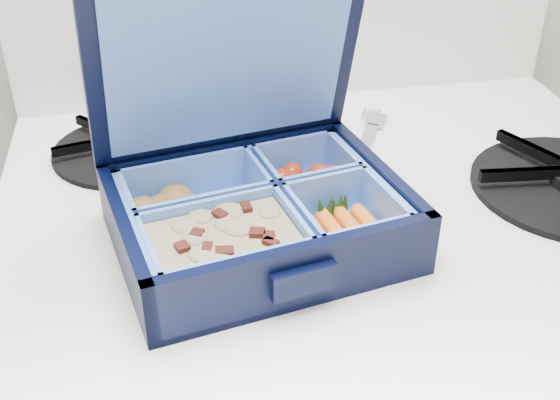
{
  "coord_description": "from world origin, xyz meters",
  "views": [
    {
      "loc": [
        0.4,
        1.14,
        1.32
      ],
      "look_at": [
        0.49,
        1.63,
        1.0
      ],
      "focal_mm": 45.0,
      "sensor_mm": 36.0,
      "label": 1
    }
  ],
  "objects": [
    {
      "name": "fork",
      "position": [
        0.6,
        1.75,
        0.96
      ],
      "size": [
        0.11,
        0.18,
        0.01
      ],
      "primitive_type": null,
      "rotation": [
        0.0,
        0.0,
        -0.49
      ],
      "color": "#B2B1CE",
      "rests_on": "stove"
    },
    {
      "name": "bento_box",
      "position": [
        0.47,
        1.62,
        0.99
      ],
      "size": [
        0.26,
        0.22,
        0.06
      ],
      "primitive_type": null,
      "rotation": [
        0.0,
        0.0,
        0.19
      ],
      "color": "black",
      "rests_on": "stove"
    },
    {
      "name": "burner_grate_rear",
      "position": [
        0.37,
        1.81,
        0.97
      ],
      "size": [
        0.19,
        0.19,
        0.02
      ],
      "primitive_type": "cylinder",
      "rotation": [
        0.0,
        0.0,
        0.23
      ],
      "color": "black",
      "rests_on": "stove"
    }
  ]
}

